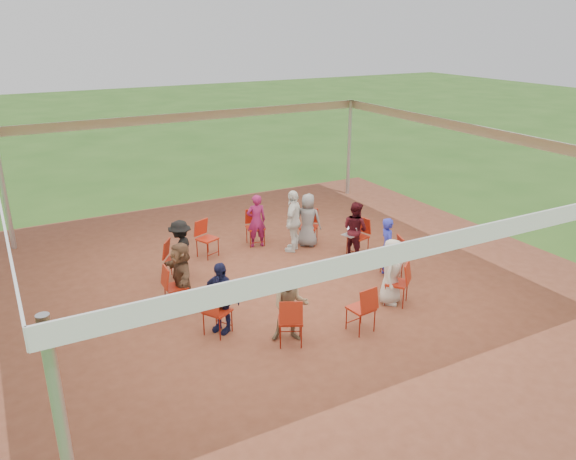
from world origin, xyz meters
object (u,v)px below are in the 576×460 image
chair_8 (361,309)px  person_seated_3 (181,250)px  chair_3 (207,239)px  standing_person (293,221)px  chair_6 (217,311)px  person_seated_5 (221,297)px  chair_7 (290,321)px  person_seated_4 (181,275)px  chair_5 (176,287)px  laptop (351,232)px  person_seated_6 (290,305)px  person_seated_7 (391,272)px  chair_2 (255,228)px  chair_4 (176,260)px  chair_10 (392,257)px  chair_1 (309,227)px  person_seated_8 (387,247)px  person_seated_0 (355,229)px  chair_0 (358,237)px  cable_coil (264,283)px  person_seated_1 (308,220)px  person_seated_2 (256,221)px

chair_8 → person_seated_3: (-2.15, 3.65, 0.23)m
chair_3 → standing_person: bearing=139.3°
chair_6 → person_seated_5: bearing=90.0°
chair_7 → person_seated_4: bearing=145.0°
chair_5 → chair_6: (0.34, -1.30, 0.00)m
chair_6 → laptop: 4.45m
person_seated_6 → person_seated_7: (2.44, 0.28, 0.00)m
chair_2 → person_seated_3: (-2.28, -1.08, 0.23)m
chair_4 → chair_7: (0.92, -3.49, 0.00)m
chair_2 → chair_10: 3.61m
chair_1 → chair_10: size_ratio=1.00×
chair_6 → chair_7: bearing=16.4°
chair_10 → person_seated_5: 4.24m
chair_10 → standing_person: 2.62m
chair_3 → person_seated_5: (-1.01, -3.37, 0.23)m
chair_5 → person_seated_5: (0.45, -1.24, 0.23)m
chair_5 → person_seated_8: bearing=82.0°
person_seated_7 → person_seated_5: bearing=130.9°
person_seated_0 → person_seated_6: size_ratio=1.00×
person_seated_6 → chair_2: bearing=98.4°
chair_2 → person_seated_6: 4.62m
person_seated_6 → laptop: (3.04, 2.58, -0.04)m
chair_0 → cable_coil: bearing=83.9°
chair_3 → cable_coil: size_ratio=2.73×
chair_0 → person_seated_6: person_seated_6 is taller
person_seated_1 → person_seated_7: same height
chair_4 → person_seated_5: person_seated_5 is taller
person_seated_6 → person_seated_4: bearing=147.3°
person_seated_6 → person_seated_0: bearing=65.5°
person_seated_3 → chair_6: bearing=30.4°
chair_7 → person_seated_3: bearing=129.6°
chair_8 → chair_6: bearing=147.3°
person_seated_6 → cable_coil: 2.40m
person_seated_5 → standing_person: 4.06m
chair_8 → person_seated_2: bearing=82.0°
chair_3 → cable_coil: 2.12m
chair_2 → chair_10: (1.87, -3.09, 0.00)m
chair_2 → person_seated_0: 2.53m
person_seated_1 → standing_person: size_ratio=0.88×
chair_5 → person_seated_0: person_seated_0 is taller
person_seated_1 → person_seated_2: 1.28m
chair_4 → chair_7: same height
chair_10 → person_seated_0: 1.34m
person_seated_4 → person_seated_2: bearing=130.9°
chair_1 → person_seated_4: (-3.88, -1.70, 0.23)m
person_seated_3 → cable_coil: (1.46, -1.09, -0.66)m
chair_10 → cable_coil: size_ratio=2.73×
person_seated_4 → person_seated_7: 4.13m
chair_0 → person_seated_3: bearing=66.1°
person_seated_6 → laptop: bearing=66.4°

